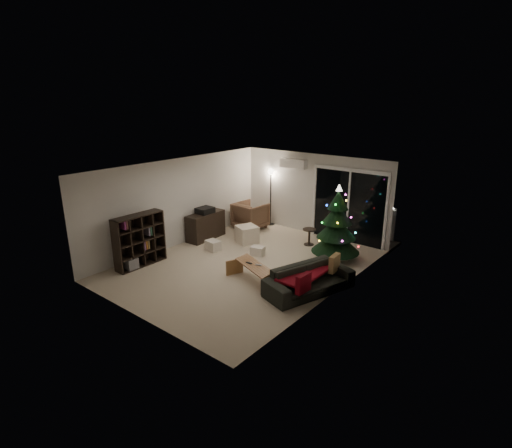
{
  "coord_description": "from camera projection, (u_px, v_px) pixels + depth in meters",
  "views": [
    {
      "loc": [
        6.13,
        -7.18,
        4.13
      ],
      "look_at": [
        0.1,
        0.3,
        1.05
      ],
      "focal_mm": 28.0,
      "sensor_mm": 36.0,
      "label": 1
    }
  ],
  "objects": [
    {
      "name": "floor_lamp",
      "position": [
        271.0,
        198.0,
        13.24
      ],
      "size": [
        0.29,
        0.29,
        1.84
      ],
      "primitive_type": "cylinder",
      "color": "black",
      "rests_on": "floor"
    },
    {
      "name": "cardboard_box_a",
      "position": [
        213.0,
        245.0,
        11.19
      ],
      "size": [
        0.43,
        0.35,
        0.28
      ],
      "primitive_type": "cube",
      "rotation": [
        0.0,
        0.0,
        -0.14
      ],
      "color": "silver",
      "rests_on": "floor"
    },
    {
      "name": "ottoman",
      "position": [
        247.0,
        234.0,
        11.77
      ],
      "size": [
        0.73,
        0.73,
        0.5
      ],
      "primitive_type": "cube",
      "rotation": [
        0.0,
        0.0,
        -0.4
      ],
      "color": "beige",
      "rests_on": "floor"
    },
    {
      "name": "cardboard_box_b",
      "position": [
        258.0,
        251.0,
        10.84
      ],
      "size": [
        0.41,
        0.34,
        0.25
      ],
      "primitive_type": "cube",
      "rotation": [
        0.0,
        0.0,
        0.24
      ],
      "color": "silver",
      "rests_on": "floor"
    },
    {
      "name": "stereo",
      "position": [
        205.0,
        210.0,
        11.9
      ],
      "size": [
        0.41,
        0.48,
        0.17
      ],
      "primitive_type": "cube",
      "color": "black",
      "rests_on": "media_cabinet"
    },
    {
      "name": "bookshelf",
      "position": [
        136.0,
        239.0,
        10.15
      ],
      "size": [
        0.57,
        1.38,
        1.34
      ],
      "primitive_type": null,
      "rotation": [
        0.0,
        0.0,
        -0.18
      ],
      "color": "black",
      "rests_on": "floor"
    },
    {
      "name": "remote_b",
      "position": [
        259.0,
        265.0,
        9.21
      ],
      "size": [
        0.15,
        0.09,
        0.02
      ],
      "primitive_type": "cube",
      "rotation": [
        0.0,
        0.0,
        0.35
      ],
      "color": "slate",
      "rests_on": "coffee_table"
    },
    {
      "name": "coffee_table",
      "position": [
        254.0,
        273.0,
        9.3
      ],
      "size": [
        1.35,
        0.89,
        0.41
      ],
      "primitive_type": null,
      "rotation": [
        0.0,
        0.0,
        -0.38
      ],
      "color": "olive",
      "rests_on": "floor"
    },
    {
      "name": "cushion_a",
      "position": [
        334.0,
        263.0,
        9.0
      ],
      "size": [
        0.15,
        0.4,
        0.39
      ],
      "primitive_type": "cube",
      "rotation": [
        0.0,
        0.0,
        0.09
      ],
      "color": "#A8864D",
      "rests_on": "sofa"
    },
    {
      "name": "remote_a",
      "position": [
        249.0,
        263.0,
        9.33
      ],
      "size": [
        0.16,
        0.05,
        0.02
      ],
      "primitive_type": "cube",
      "color": "black",
      "rests_on": "coffee_table"
    },
    {
      "name": "armchair",
      "position": [
        250.0,
        215.0,
        12.98
      ],
      "size": [
        0.97,
        0.99,
        0.87
      ],
      "primitive_type": "imported",
      "rotation": [
        0.0,
        0.0,
        3.1
      ],
      "color": "brown",
      "rests_on": "floor"
    },
    {
      "name": "media_cabinet",
      "position": [
        206.0,
        226.0,
        12.05
      ],
      "size": [
        0.56,
        1.31,
        0.8
      ],
      "primitive_type": "cube",
      "rotation": [
        0.0,
        0.0,
        0.07
      ],
      "color": "black",
      "rests_on": "floor"
    },
    {
      "name": "christmas_tree",
      "position": [
        337.0,
        223.0,
        10.29
      ],
      "size": [
        1.65,
        1.65,
        2.03
      ],
      "primitive_type": "cone",
      "rotation": [
        0.0,
        0.0,
        0.39
      ],
      "color": "black",
      "rests_on": "floor"
    },
    {
      "name": "sofa_throw",
      "position": [
        306.0,
        273.0,
        8.76
      ],
      "size": [
        0.64,
        1.47,
        0.05
      ],
      "primitive_type": "cube",
      "color": "maroon",
      "rests_on": "sofa"
    },
    {
      "name": "side_table",
      "position": [
        309.0,
        237.0,
        11.57
      ],
      "size": [
        0.42,
        0.42,
        0.48
      ],
      "primitive_type": "cylinder",
      "rotation": [
        0.0,
        0.0,
        0.09
      ],
      "color": "black",
      "rests_on": "floor"
    },
    {
      "name": "sofa",
      "position": [
        309.0,
        280.0,
        8.74
      ],
      "size": [
        1.4,
        2.19,
        0.6
      ],
      "primitive_type": "imported",
      "rotation": [
        0.0,
        0.0,
        1.25
      ],
      "color": "black",
      "rests_on": "floor"
    },
    {
      "name": "room",
      "position": [
        294.0,
        217.0,
        10.77
      ],
      "size": [
        6.5,
        7.51,
        2.6
      ],
      "color": "beige",
      "rests_on": "ground"
    },
    {
      "name": "cushion_b",
      "position": [
        303.0,
        283.0,
        8.03
      ],
      "size": [
        0.14,
        0.4,
        0.39
      ],
      "primitive_type": "cube",
      "rotation": [
        0.0,
        0.0,
        -0.07
      ],
      "color": "maroon",
      "rests_on": "sofa"
    }
  ]
}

